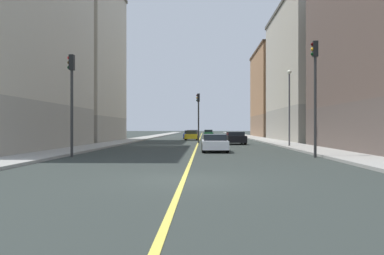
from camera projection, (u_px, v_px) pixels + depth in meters
The scene contains 18 objects.
ground_plane at pixel (183, 180), 13.36m from camera, with size 400.00×400.00×0.00m, color #2D3330.
sidewalk_left at pixel (258, 138), 62.08m from camera, with size 2.90×168.00×0.15m, color #9E9B93.
sidewalk_right at pixel (142, 138), 62.61m from camera, with size 2.90×168.00×0.15m, color #9E9B93.
lane_center_stripe at pixel (200, 139), 62.34m from camera, with size 0.16×154.00×0.01m, color #E5D14C.
building_left_mid at pixel (322, 73), 52.60m from camera, with size 11.35×22.22×17.45m.
building_left_far at pixel (286, 93), 75.65m from camera, with size 11.35×19.22×16.15m.
building_right_midblock at pixel (70, 61), 50.10m from camera, with size 11.35×16.01×19.77m.
traffic_light_left_near at pixel (315, 83), 23.35m from camera, with size 0.40×0.32×6.69m.
traffic_light_right_near at pixel (72, 91), 23.77m from camera, with size 0.40×0.32×5.98m.
traffic_light_median_far at pixel (198, 111), 44.49m from camera, with size 0.40×0.32×5.45m.
street_lamp_left_near at pixel (289, 99), 35.21m from camera, with size 0.36×0.36×6.58m.
car_red at pixel (191, 134), 70.55m from camera, with size 1.98×4.27×1.32m.
car_blue at pixel (190, 135), 63.69m from camera, with size 1.95×4.42×1.28m.
car_yellow at pixel (192, 135), 56.40m from camera, with size 1.81×4.46×1.33m.
car_maroon at pixel (194, 133), 78.46m from camera, with size 2.04×3.98×1.29m.
car_green at pixel (209, 133), 80.37m from camera, with size 1.97×4.63×1.31m.
car_black at pixel (235, 138), 42.06m from camera, with size 2.05×4.54×1.30m.
car_white at pixel (215, 143), 29.01m from camera, with size 1.88×4.38×1.25m.
Camera 1 is at (0.68, -13.35, 1.72)m, focal length 38.11 mm.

